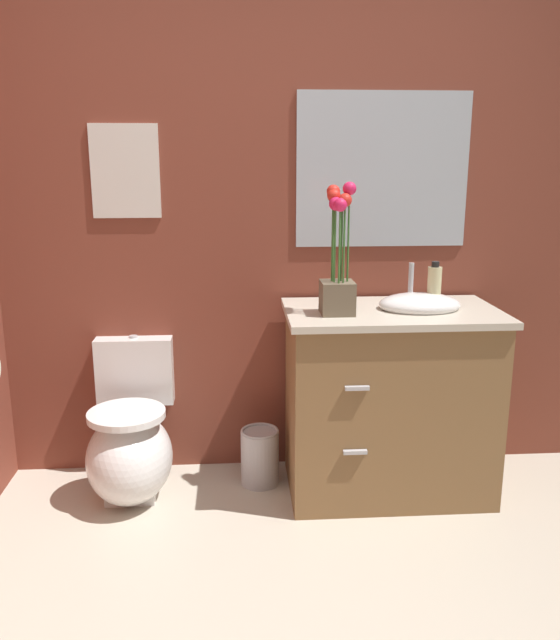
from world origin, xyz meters
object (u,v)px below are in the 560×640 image
at_px(trash_bin, 260,456).
at_px(toilet, 131,444).
at_px(wall_mirror, 383,170).
at_px(flower_vase, 338,264).
at_px(wall_poster, 125,171).
at_px(vanity_cabinet, 389,399).
at_px(soap_bottle, 434,287).

bearing_deg(trash_bin, toilet, -174.13).
xyz_separation_m(trash_bin, wall_mirror, (0.58, 0.21, 1.31)).
relative_size(flower_vase, wall_poster, 1.33).
bearing_deg(wall_poster, trash_bin, -19.42).
bearing_deg(flower_vase, vanity_cabinet, 14.16).
distance_m(toilet, wall_poster, 1.23).
relative_size(toilet, soap_bottle, 3.35).
bearing_deg(wall_mirror, soap_bottle, -55.32).
distance_m(soap_bottle, wall_poster, 1.47).
relative_size(flower_vase, wall_mirror, 0.69).
distance_m(soap_bottle, trash_bin, 1.13).
height_order(toilet, wall_poster, wall_poster).
bearing_deg(wall_mirror, wall_poster, 180.00).
relative_size(toilet, trash_bin, 2.54).
bearing_deg(soap_bottle, vanity_cabinet, -173.07).
distance_m(vanity_cabinet, wall_poster, 1.57).
relative_size(wall_poster, wall_mirror, 0.52).
bearing_deg(wall_mirror, vanity_cabinet, -89.47).
xyz_separation_m(toilet, flower_vase, (0.92, -0.09, 0.83)).
relative_size(toilet, wall_poster, 1.66).
xyz_separation_m(trash_bin, wall_poster, (-0.59, 0.21, 1.31)).
bearing_deg(flower_vase, wall_poster, 158.60).
height_order(soap_bottle, trash_bin, soap_bottle).
bearing_deg(wall_poster, soap_bottle, -11.29).
relative_size(trash_bin, wall_poster, 0.66).
relative_size(soap_bottle, trash_bin, 0.76).
distance_m(toilet, trash_bin, 0.60).
distance_m(flower_vase, trash_bin, 1.00).
bearing_deg(soap_bottle, trash_bin, 175.23).
height_order(soap_bottle, wall_poster, wall_poster).
bearing_deg(trash_bin, wall_poster, 160.58).
relative_size(vanity_cabinet, wall_mirror, 1.30).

